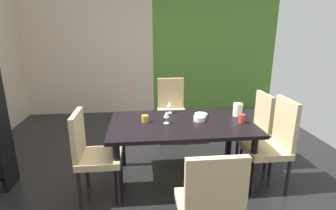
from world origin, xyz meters
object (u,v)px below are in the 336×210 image
wine_glass_near_shelf (170,104)px  chair_head_near (210,204)px  dining_table (182,129)px  chair_head_far (172,106)px  cup_west (145,119)px  chair_left_near (92,151)px  cup_rear (241,119)px  serving_bowl_north (201,115)px  serving_bowl_south (199,119)px  chair_right_near (274,141)px  wine_glass_right (166,115)px  pitcher_center (238,109)px  chair_right_far (253,126)px

wine_glass_near_shelf → chair_head_near: bearing=-85.8°
dining_table → chair_head_far: bearing=88.8°
chair_head_far → cup_west: (-0.44, -1.16, 0.21)m
chair_left_near → cup_rear: size_ratio=9.62×
serving_bowl_north → serving_bowl_south: serving_bowl_south is taller
chair_right_near → cup_west: 1.45m
wine_glass_right → chair_head_near: bearing=-80.9°
chair_left_near → cup_west: bearing=119.3°
dining_table → wine_glass_right: wine_glass_right is taller
serving_bowl_south → pitcher_center: (0.50, 0.13, 0.05)m
chair_left_near → pitcher_center: size_ratio=5.93×
chair_head_near → cup_west: (-0.43, 1.27, 0.22)m
serving_bowl_north → chair_head_near: bearing=-99.9°
chair_right_far → serving_bowl_south: (-0.77, -0.22, 0.21)m
serving_bowl_south → cup_west: (-0.62, 0.03, 0.01)m
chair_left_near → wine_glass_near_shelf: 1.11m
dining_table → chair_head_far: size_ratio=1.67×
wine_glass_near_shelf → serving_bowl_north: bearing=-29.0°
serving_bowl_south → serving_bowl_north: bearing=69.0°
chair_left_near → chair_head_near: (0.99, -0.96, 0.01)m
chair_head_far → chair_right_near: bearing=123.0°
chair_right_far → serving_bowl_north: chair_right_far is taller
chair_right_far → cup_west: chair_right_far is taller
cup_rear → pitcher_center: (0.04, 0.24, 0.03)m
pitcher_center → serving_bowl_north: bearing=179.9°
chair_head_near → pitcher_center: size_ratio=6.05×
chair_right_far → cup_west: 1.42m
chair_left_near → wine_glass_near_shelf: (0.88, 0.61, 0.30)m
chair_head_far → wine_glass_right: bearing=80.6°
chair_right_near → serving_bowl_north: chair_right_near is taller
chair_right_far → wine_glass_near_shelf: 1.12m
chair_head_far → chair_right_far: size_ratio=1.02×
chair_head_far → chair_left_near: bearing=55.7°
chair_head_near → cup_rear: size_ratio=9.80×
dining_table → chair_right_far: size_ratio=1.70×
chair_head_far → chair_head_near: bearing=89.8°
chair_left_near → cup_rear: chair_left_near is taller
wine_glass_right → cup_rear: (0.85, -0.07, -0.05)m
wine_glass_near_shelf → cup_west: size_ratio=1.94×
chair_right_far → cup_rear: chair_right_far is taller
chair_head_far → pitcher_center: (0.69, -1.06, 0.26)m
chair_head_far → pitcher_center: size_ratio=6.09×
serving_bowl_north → pitcher_center: 0.46m
chair_head_near → chair_left_near: bearing=136.0°
chair_right_near → wine_glass_near_shelf: size_ratio=6.49×
serving_bowl_north → wine_glass_right: bearing=-158.7°
chair_left_near → chair_head_near: chair_head_near is taller
dining_table → cup_rear: bearing=-6.8°
chair_head_far → cup_west: chair_head_far is taller
wine_glass_right → serving_bowl_north: (0.43, 0.17, -0.08)m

